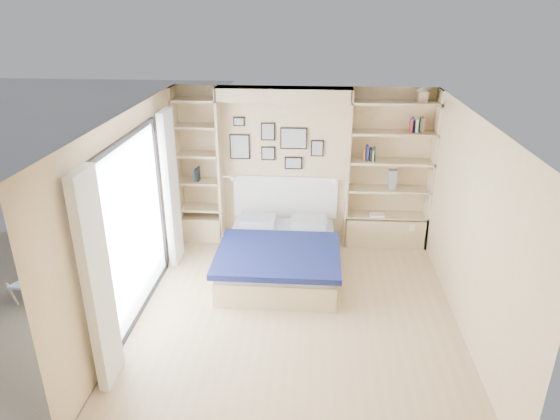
{
  "coord_description": "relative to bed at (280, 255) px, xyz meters",
  "views": [
    {
      "loc": [
        0.2,
        -5.34,
        3.68
      ],
      "look_at": [
        -0.27,
        0.9,
        1.04
      ],
      "focal_mm": 32.0,
      "sensor_mm": 36.0,
      "label": 1
    }
  ],
  "objects": [
    {
      "name": "reading_lamps",
      "position": [
        -0.02,
        0.95,
        0.83
      ],
      "size": [
        1.92,
        0.12,
        0.15
      ],
      "color": "silver",
      "rests_on": "ground"
    },
    {
      "name": "bed",
      "position": [
        0.0,
        0.0,
        0.0
      ],
      "size": [
        1.69,
        2.24,
        1.07
      ],
      "color": "tan",
      "rests_on": "ground"
    },
    {
      "name": "shelf_decor",
      "position": [
        1.52,
        1.02,
        1.45
      ],
      "size": [
        3.53,
        0.23,
        2.03
      ],
      "color": "#AA5125",
      "rests_on": "ground"
    },
    {
      "name": "room_shell",
      "position": [
        -0.11,
        0.47,
        0.81
      ],
      "size": [
        4.5,
        4.5,
        4.5
      ],
      "color": "#D4B587",
      "rests_on": "ground"
    },
    {
      "name": "ground",
      "position": [
        0.28,
        -1.05,
        -0.27
      ],
      "size": [
        4.5,
        4.5,
        0.0
      ],
      "primitive_type": "plane",
      "color": "tan",
      "rests_on": "ground"
    },
    {
      "name": "deck",
      "position": [
        -3.32,
        -1.05,
        -0.27
      ],
      "size": [
        3.2,
        4.0,
        0.05
      ],
      "primitive_type": "cube",
      "color": "#746755",
      "rests_on": "ground"
    },
    {
      "name": "deck_chair",
      "position": [
        -3.1,
        -0.81,
        0.11
      ],
      "size": [
        0.52,
        0.83,
        0.81
      ],
      "rotation": [
        0.0,
        0.0,
        -0.05
      ],
      "color": "tan",
      "rests_on": "ground"
    },
    {
      "name": "photo_gallery",
      "position": [
        -0.17,
        1.18,
        1.33
      ],
      "size": [
        1.48,
        0.02,
        0.82
      ],
      "color": "black",
      "rests_on": "ground"
    }
  ]
}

